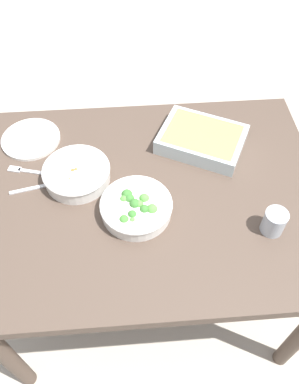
{
  "coord_description": "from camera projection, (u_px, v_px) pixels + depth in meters",
  "views": [
    {
      "loc": [
        -0.06,
        -0.82,
        1.8
      ],
      "look_at": [
        0.0,
        0.0,
        0.74
      ],
      "focal_mm": 36.8,
      "sensor_mm": 36.0,
      "label": 1
    }
  ],
  "objects": [
    {
      "name": "dining_table",
      "position": [
        150.0,
        207.0,
        1.41
      ],
      "size": [
        1.2,
        0.9,
        0.74
      ],
      "color": "#4C3D33",
      "rests_on": "ground_plane"
    },
    {
      "name": "drink_cup",
      "position": [
        274.0,
        223.0,
        1.22
      ],
      "size": [
        0.07,
        0.07,
        0.08
      ],
      "color": "#B2BCC6",
      "rests_on": "dining_table"
    },
    {
      "name": "broccoli_bowl",
      "position": [
        136.0,
        207.0,
        1.27
      ],
      "size": [
        0.24,
        0.24,
        0.07
      ],
      "color": "silver",
      "rests_on": "dining_table"
    },
    {
      "name": "side_plate",
      "position": [
        31.0,
        139.0,
        1.49
      ],
      "size": [
        0.22,
        0.22,
        0.01
      ],
      "primitive_type": "cylinder",
      "color": "silver",
      "rests_on": "dining_table"
    },
    {
      "name": "fork_on_table",
      "position": [
        28.0,
        171.0,
        1.4
      ],
      "size": [
        0.18,
        0.06,
        0.01
      ],
      "color": "silver",
      "rests_on": "dining_table"
    },
    {
      "name": "ground_plane",
      "position": [
        150.0,
        284.0,
        1.93
      ],
      "size": [
        6.0,
        6.0,
        0.0
      ],
      "primitive_type": "plane",
      "color": "#B2A899"
    },
    {
      "name": "stew_bowl",
      "position": [
        77.0,
        173.0,
        1.35
      ],
      "size": [
        0.23,
        0.23,
        0.06
      ],
      "color": "silver",
      "rests_on": "dining_table"
    },
    {
      "name": "spoon_by_stew",
      "position": [
        43.0,
        186.0,
        1.35
      ],
      "size": [
        0.18,
        0.05,
        0.01
      ],
      "color": "silver",
      "rests_on": "dining_table"
    },
    {
      "name": "baking_dish",
      "position": [
        202.0,
        139.0,
        1.45
      ],
      "size": [
        0.37,
        0.33,
        0.06
      ],
      "color": "silver",
      "rests_on": "dining_table"
    }
  ]
}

